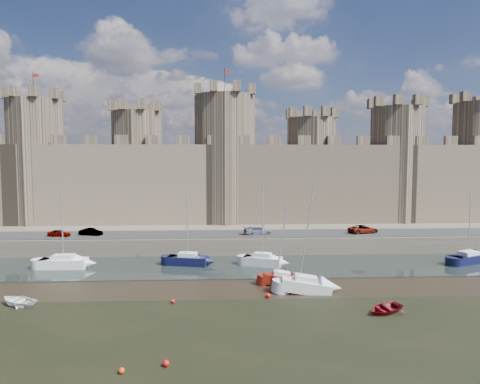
{
  "coord_description": "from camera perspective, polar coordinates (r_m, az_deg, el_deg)",
  "views": [
    {
      "loc": [
        1.1,
        -30.65,
        13.94
      ],
      "look_at": [
        3.56,
        22.0,
        9.91
      ],
      "focal_mm": 32.0,
      "sensor_mm": 36.0,
      "label": 1
    }
  ],
  "objects": [
    {
      "name": "buoy_3",
      "position": [
        44.4,
        3.76,
        -13.61
      ],
      "size": [
        0.49,
        0.49,
        0.49
      ],
      "primitive_type": "sphere",
      "color": "red",
      "rests_on": "ground"
    },
    {
      "name": "car_0",
      "position": [
        68.75,
        -22.98,
        -5.09
      ],
      "size": [
        3.4,
        1.77,
        1.1
      ],
      "primitive_type": "imported",
      "rotation": [
        0.0,
        0.0,
        1.42
      ],
      "color": "gray",
      "rests_on": "quay"
    },
    {
      "name": "quay",
      "position": [
        91.54,
        -3.34,
        -3.6
      ],
      "size": [
        160.0,
        60.0,
        2.5
      ],
      "primitive_type": "cube",
      "color": "#4C443A",
      "rests_on": "ground"
    },
    {
      "name": "road",
      "position": [
        65.66,
        -3.61,
        -5.63
      ],
      "size": [
        160.0,
        7.0,
        0.1
      ],
      "primitive_type": "cube",
      "color": "black",
      "rests_on": "quay"
    },
    {
      "name": "sailboat_1",
      "position": [
        57.25,
        -6.99,
        -8.91
      ],
      "size": [
        5.52,
        3.09,
        10.43
      ],
      "rotation": [
        0.0,
        0.0,
        -0.22
      ],
      "color": "black",
      "rests_on": "ground"
    },
    {
      "name": "castle",
      "position": [
        78.7,
        -3.94,
        2.71
      ],
      "size": [
        108.5,
        11.0,
        29.0
      ],
      "color": "#42382B",
      "rests_on": "quay"
    },
    {
      "name": "car_3",
      "position": [
        68.92,
        16.13,
        -4.81
      ],
      "size": [
        5.1,
        3.37,
        1.3
      ],
      "primitive_type": "imported",
      "rotation": [
        0.0,
        0.0,
        1.85
      ],
      "color": "gray",
      "rests_on": "quay"
    },
    {
      "name": "sailboat_2",
      "position": [
        56.56,
        3.03,
        -9.02
      ],
      "size": [
        5.31,
        3.54,
        10.69
      ],
      "rotation": [
        0.0,
        0.0,
        -0.36
      ],
      "color": "silver",
      "rests_on": "ground"
    },
    {
      "name": "dinghy_6",
      "position": [
        47.32,
        -27.48,
        -12.79
      ],
      "size": [
        4.32,
        3.78,
        0.75
      ],
      "primitive_type": "imported",
      "rotation": [
        1.57,
        0.0,
        4.31
      ],
      "color": "silver",
      "rests_on": "ground"
    },
    {
      "name": "car_2",
      "position": [
        65.3,
        2.4,
        -5.15
      ],
      "size": [
        4.69,
        2.74,
        1.28
      ],
      "primitive_type": "imported",
      "rotation": [
        0.0,
        0.0,
        1.8
      ],
      "color": "gray",
      "rests_on": "quay"
    },
    {
      "name": "sailboat_5",
      "position": [
        46.39,
        8.78,
        -12.15
      ],
      "size": [
        5.34,
        2.43,
        11.21
      ],
      "rotation": [
        0.0,
        0.0,
        -0.08
      ],
      "color": "silver",
      "rests_on": "ground"
    },
    {
      "name": "sailboat_0",
      "position": [
        59.76,
        -22.48,
        -8.63
      ],
      "size": [
        5.83,
        2.32,
        10.85
      ],
      "rotation": [
        0.0,
        0.0,
        -0.01
      ],
      "color": "silver",
      "rests_on": "ground"
    },
    {
      "name": "buoy_1",
      "position": [
        43.29,
        -8.94,
        -14.19
      ],
      "size": [
        0.4,
        0.4,
        0.4
      ],
      "primitive_type": "sphere",
      "color": "red",
      "rests_on": "ground"
    },
    {
      "name": "ground",
      "position": [
        33.69,
        -4.58,
        -20.08
      ],
      "size": [
        160.0,
        160.0,
        0.0
      ],
      "primitive_type": "plane",
      "color": "black",
      "rests_on": "ground"
    },
    {
      "name": "sailboat_3",
      "position": [
        65.6,
        28.15,
        -7.73
      ],
      "size": [
        6.14,
        4.4,
        10.05
      ],
      "rotation": [
        0.0,
        0.0,
        0.43
      ],
      "color": "black",
      "rests_on": "ground"
    },
    {
      "name": "car_1",
      "position": [
        68.09,
        -19.27,
        -5.06
      ],
      "size": [
        3.67,
        2.15,
        1.14
      ],
      "primitive_type": "imported",
      "rotation": [
        0.0,
        0.0,
        1.28
      ],
      "color": "gray",
      "rests_on": "quay"
    },
    {
      "name": "water_channel",
      "position": [
        56.4,
        -3.77,
        -9.91
      ],
      "size": [
        160.0,
        12.0,
        0.08
      ],
      "primitive_type": "cube",
      "color": "black",
      "rests_on": "ground"
    },
    {
      "name": "dinghy_4",
      "position": [
        42.29,
        18.79,
        -14.59
      ],
      "size": [
        4.3,
        3.84,
        0.74
      ],
      "primitive_type": "imported",
      "rotation": [
        1.57,
        0.0,
        5.17
      ],
      "color": "maroon",
      "rests_on": "ground"
    },
    {
      "name": "sailboat_4",
      "position": [
        48.74,
        5.61,
        -11.4
      ],
      "size": [
        4.21,
        1.98,
        9.51
      ],
      "rotation": [
        0.0,
        0.0,
        -0.1
      ],
      "color": "maroon",
      "rests_on": "ground"
    },
    {
      "name": "buoy_2",
      "position": [
        31.39,
        -9.84,
        -21.59
      ],
      "size": [
        0.46,
        0.46,
        0.46
      ],
      "primitive_type": "sphere",
      "color": "red",
      "rests_on": "ground"
    },
    {
      "name": "buoy_4",
      "position": [
        31.14,
        -15.51,
        -21.97
      ],
      "size": [
        0.4,
        0.4,
        0.4
      ],
      "primitive_type": "sphere",
      "color": "red",
      "rests_on": "ground"
    }
  ]
}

